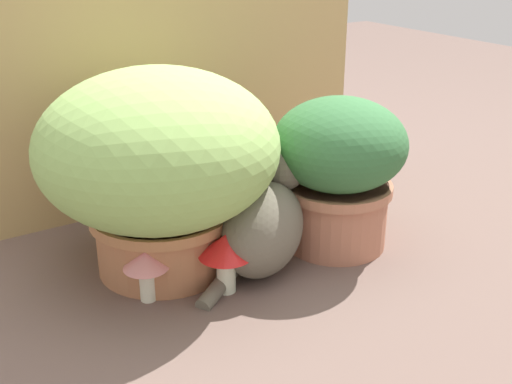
{
  "coord_description": "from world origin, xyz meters",
  "views": [
    {
      "loc": [
        -0.77,
        -1.14,
        0.76
      ],
      "look_at": [
        -0.02,
        0.03,
        0.18
      ],
      "focal_mm": 45.15,
      "sensor_mm": 36.0,
      "label": 1
    }
  ],
  "objects_px": {
    "cat": "(266,222)",
    "mushroom_ornament_pink": "(146,264)",
    "leafy_planter": "(338,167)",
    "mushroom_ornament_red": "(226,250)",
    "grass_planter": "(159,160)"
  },
  "relations": [
    {
      "from": "cat",
      "to": "mushroom_ornament_pink",
      "type": "bearing_deg",
      "value": 175.32
    },
    {
      "from": "leafy_planter",
      "to": "mushroom_ornament_pink",
      "type": "distance_m",
      "value": 0.53
    },
    {
      "from": "mushroom_ornament_red",
      "to": "mushroom_ornament_pink",
      "type": "relative_size",
      "value": 1.15
    },
    {
      "from": "cat",
      "to": "mushroom_ornament_pink",
      "type": "height_order",
      "value": "cat"
    },
    {
      "from": "leafy_planter",
      "to": "mushroom_ornament_red",
      "type": "xyz_separation_m",
      "value": [
        -0.35,
        -0.05,
        -0.11
      ]
    },
    {
      "from": "cat",
      "to": "leafy_planter",
      "type": "bearing_deg",
      "value": 3.02
    },
    {
      "from": "grass_planter",
      "to": "mushroom_ornament_pink",
      "type": "height_order",
      "value": "grass_planter"
    },
    {
      "from": "leafy_planter",
      "to": "mushroom_ornament_red",
      "type": "bearing_deg",
      "value": -172.04
    },
    {
      "from": "grass_planter",
      "to": "mushroom_ornament_pink",
      "type": "xyz_separation_m",
      "value": [
        -0.1,
        -0.12,
        -0.18
      ]
    },
    {
      "from": "grass_planter",
      "to": "leafy_planter",
      "type": "xyz_separation_m",
      "value": [
        0.42,
        -0.13,
        -0.06
      ]
    },
    {
      "from": "grass_planter",
      "to": "leafy_planter",
      "type": "relative_size",
      "value": 1.43
    },
    {
      "from": "cat",
      "to": "mushroom_ornament_red",
      "type": "distance_m",
      "value": 0.14
    },
    {
      "from": "mushroom_ornament_red",
      "to": "mushroom_ornament_pink",
      "type": "height_order",
      "value": "mushroom_ornament_red"
    },
    {
      "from": "grass_planter",
      "to": "mushroom_ornament_pink",
      "type": "distance_m",
      "value": 0.24
    },
    {
      "from": "leafy_planter",
      "to": "mushroom_ornament_red",
      "type": "relative_size",
      "value": 2.73
    }
  ]
}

